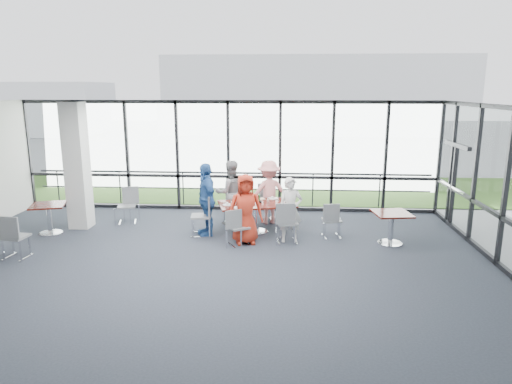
# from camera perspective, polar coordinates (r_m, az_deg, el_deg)

# --- Properties ---
(floor) EXTENTS (12.00, 10.00, 0.02)m
(floor) POSITION_cam_1_polar(r_m,az_deg,el_deg) (8.95, -7.42, -10.51)
(floor) COLOR #232931
(floor) RESTS_ON ground
(ceiling) EXTENTS (12.00, 10.00, 0.04)m
(ceiling) POSITION_cam_1_polar(r_m,az_deg,el_deg) (8.23, -8.07, 10.49)
(ceiling) COLOR white
(ceiling) RESTS_ON ground
(wall_front) EXTENTS (12.00, 0.10, 3.20)m
(wall_front) POSITION_cam_1_polar(r_m,az_deg,el_deg) (3.97, -22.75, -17.10)
(wall_front) COLOR silver
(wall_front) RESTS_ON ground
(curtain_wall_back) EXTENTS (12.00, 0.10, 3.20)m
(curtain_wall_back) POSITION_cam_1_polar(r_m,az_deg,el_deg) (13.30, -3.47, 4.50)
(curtain_wall_back) COLOR white
(curtain_wall_back) RESTS_ON ground
(exit_door) EXTENTS (0.12, 1.60, 2.10)m
(exit_door) POSITION_cam_1_polar(r_m,az_deg,el_deg) (12.81, 23.47, 0.64)
(exit_door) COLOR black
(exit_door) RESTS_ON ground
(structural_column) EXTENTS (0.50, 0.50, 3.20)m
(structural_column) POSITION_cam_1_polar(r_m,az_deg,el_deg) (12.39, -21.46, 3.03)
(structural_column) COLOR silver
(structural_column) RESTS_ON ground
(apron) EXTENTS (80.00, 70.00, 0.02)m
(apron) POSITION_cam_1_polar(r_m,az_deg,el_deg) (18.47, -1.46, 1.77)
(apron) COLOR gray
(apron) RESTS_ON ground
(grass_strip) EXTENTS (80.00, 5.00, 0.01)m
(grass_strip) POSITION_cam_1_polar(r_m,az_deg,el_deg) (16.51, -2.09, 0.54)
(grass_strip) COLOR #30501E
(grass_strip) RESTS_ON ground
(hangar_main) EXTENTS (24.00, 10.00, 6.00)m
(hangar_main) POSITION_cam_1_polar(r_m,az_deg,el_deg) (40.12, 7.30, 11.97)
(hangar_main) COLOR white
(hangar_main) RESTS_ON ground
(hangar_aux) EXTENTS (10.00, 6.00, 4.00)m
(hangar_aux) POSITION_cam_1_polar(r_m,az_deg,el_deg) (41.10, -25.16, 9.50)
(hangar_aux) COLOR white
(hangar_aux) RESTS_ON ground
(guard_rail) EXTENTS (12.00, 0.06, 0.06)m
(guard_rail) POSITION_cam_1_polar(r_m,az_deg,el_deg) (14.08, -3.11, 0.42)
(guard_rail) COLOR #2D2D33
(guard_rail) RESTS_ON ground
(main_table) EXTENTS (2.06, 1.48, 0.75)m
(main_table) POSITION_cam_1_polar(r_m,az_deg,el_deg) (11.30, 0.10, -2.04)
(main_table) COLOR #360A07
(main_table) RESTS_ON ground
(side_table_left) EXTENTS (0.97, 0.97, 0.75)m
(side_table_left) POSITION_cam_1_polar(r_m,az_deg,el_deg) (12.29, -24.52, -2.01)
(side_table_left) COLOR #360A07
(side_table_left) RESTS_ON ground
(side_table_right) EXTENTS (0.90, 0.90, 0.75)m
(side_table_right) POSITION_cam_1_polar(r_m,az_deg,el_deg) (10.90, 16.58, -3.13)
(side_table_right) COLOR #360A07
(side_table_right) RESTS_ON ground
(diner_near_left) EXTENTS (0.89, 0.69, 1.63)m
(diner_near_left) POSITION_cam_1_polar(r_m,az_deg,el_deg) (10.46, -1.33, -2.16)
(diner_near_left) COLOR #AC2917
(diner_near_left) RESTS_ON ground
(diner_near_right) EXTENTS (0.60, 0.46, 1.53)m
(diner_near_right) POSITION_cam_1_polar(r_m,az_deg,el_deg) (10.61, 4.32, -2.25)
(diner_near_right) COLOR silver
(diner_near_right) RESTS_ON ground
(diner_far_left) EXTENTS (0.95, 0.77, 1.70)m
(diner_far_left) POSITION_cam_1_polar(r_m,az_deg,el_deg) (11.98, -3.22, -0.07)
(diner_far_left) COLOR gray
(diner_far_left) RESTS_ON ground
(diner_far_right) EXTENTS (1.21, 0.89, 1.68)m
(diner_far_right) POSITION_cam_1_polar(r_m,az_deg,el_deg) (12.05, 1.61, -0.02)
(diner_far_right) COLOR #DC8785
(diner_far_right) RESTS_ON ground
(diner_end) EXTENTS (0.97, 1.19, 1.78)m
(diner_end) POSITION_cam_1_polar(r_m,az_deg,el_deg) (11.10, -6.24, -0.94)
(diner_end) COLOR #265091
(diner_end) RESTS_ON ground
(chair_main_nl) EXTENTS (0.57, 0.57, 0.85)m
(chair_main_nl) POSITION_cam_1_polar(r_m,az_deg,el_deg) (10.44, -2.18, -4.43)
(chair_main_nl) COLOR slate
(chair_main_nl) RESTS_ON ground
(chair_main_nr) EXTENTS (0.54, 0.54, 0.96)m
(chair_main_nr) POSITION_cam_1_polar(r_m,az_deg,el_deg) (10.63, 3.89, -3.83)
(chair_main_nr) COLOR slate
(chair_main_nr) RESTS_ON ground
(chair_main_fl) EXTENTS (0.46, 0.46, 0.92)m
(chair_main_fl) POSITION_cam_1_polar(r_m,az_deg,el_deg) (12.21, -2.95, -1.70)
(chair_main_fl) COLOR slate
(chair_main_fl) RESTS_ON ground
(chair_main_fr) EXTENTS (0.56, 0.56, 0.97)m
(chair_main_fr) POSITION_cam_1_polar(r_m,az_deg,el_deg) (12.33, 1.00, -1.43)
(chair_main_fr) COLOR slate
(chair_main_fr) RESTS_ON ground
(chair_main_end) EXTENTS (0.53, 0.53, 0.97)m
(chair_main_end) POSITION_cam_1_polar(r_m,az_deg,el_deg) (11.17, -6.88, -3.01)
(chair_main_end) COLOR slate
(chair_main_end) RESTS_ON ground
(chair_spare_la) EXTENTS (0.50, 0.50, 0.94)m
(chair_spare_la) POSITION_cam_1_polar(r_m,az_deg,el_deg) (10.87, -27.88, -4.98)
(chair_spare_la) COLOR slate
(chair_spare_la) RESTS_ON ground
(chair_spare_lb) EXTENTS (0.56, 0.56, 0.93)m
(chair_spare_lb) POSITION_cam_1_polar(r_m,az_deg,el_deg) (12.60, -15.87, -1.71)
(chair_spare_lb) COLOR slate
(chair_spare_lb) RESTS_ON ground
(chair_spare_r) EXTENTS (0.49, 0.49, 0.85)m
(chair_spare_r) POSITION_cam_1_polar(r_m,az_deg,el_deg) (11.13, 9.46, -3.50)
(chair_spare_r) COLOR slate
(chair_spare_r) RESTS_ON ground
(plate_nl) EXTENTS (0.27, 0.27, 0.01)m
(plate_nl) POSITION_cam_1_polar(r_m,az_deg,el_deg) (10.82, -2.15, -1.97)
(plate_nl) COLOR white
(plate_nl) RESTS_ON main_table
(plate_nr) EXTENTS (0.24, 0.24, 0.01)m
(plate_nr) POSITION_cam_1_polar(r_m,az_deg,el_deg) (11.05, 3.49, -1.67)
(plate_nr) COLOR white
(plate_nr) RESTS_ON main_table
(plate_fl) EXTENTS (0.24, 0.24, 0.01)m
(plate_fl) POSITION_cam_1_polar(r_m,az_deg,el_deg) (11.46, -2.55, -1.13)
(plate_fl) COLOR white
(plate_fl) RESTS_ON main_table
(plate_fr) EXTENTS (0.27, 0.27, 0.01)m
(plate_fr) POSITION_cam_1_polar(r_m,az_deg,el_deg) (11.72, 2.09, -0.81)
(plate_fr) COLOR white
(plate_fr) RESTS_ON main_table
(plate_end) EXTENTS (0.24, 0.24, 0.01)m
(plate_end) POSITION_cam_1_polar(r_m,az_deg,el_deg) (11.11, -3.57, -1.59)
(plate_end) COLOR white
(plate_end) RESTS_ON main_table
(tumbler_a) EXTENTS (0.07, 0.07, 0.14)m
(tumbler_a) POSITION_cam_1_polar(r_m,az_deg,el_deg) (11.03, -0.78, -1.33)
(tumbler_a) COLOR white
(tumbler_a) RESTS_ON main_table
(tumbler_b) EXTENTS (0.07, 0.07, 0.14)m
(tumbler_b) POSITION_cam_1_polar(r_m,az_deg,el_deg) (11.17, 1.53, -1.16)
(tumbler_b) COLOR white
(tumbler_b) RESTS_ON main_table
(tumbler_c) EXTENTS (0.08, 0.08, 0.15)m
(tumbler_c) POSITION_cam_1_polar(r_m,az_deg,el_deg) (11.45, -0.11, -0.78)
(tumbler_c) COLOR white
(tumbler_c) RESTS_ON main_table
(tumbler_d) EXTENTS (0.07, 0.07, 0.14)m
(tumbler_d) POSITION_cam_1_polar(r_m,az_deg,el_deg) (10.99, -3.04, -1.42)
(tumbler_d) COLOR white
(tumbler_d) RESTS_ON main_table
(menu_a) EXTENTS (0.37, 0.31, 0.00)m
(menu_a) POSITION_cam_1_polar(r_m,az_deg,el_deg) (10.85, -0.34, -1.95)
(menu_a) COLOR silver
(menu_a) RESTS_ON main_table
(menu_b) EXTENTS (0.30, 0.22, 0.00)m
(menu_b) POSITION_cam_1_polar(r_m,az_deg,el_deg) (11.25, 4.46, -1.45)
(menu_b) COLOR silver
(menu_b) RESTS_ON main_table
(menu_c) EXTENTS (0.36, 0.32, 0.00)m
(menu_c) POSITION_cam_1_polar(r_m,az_deg,el_deg) (11.68, 0.36, -0.87)
(menu_c) COLOR silver
(menu_c) RESTS_ON main_table
(condiment_caddy) EXTENTS (0.10, 0.07, 0.04)m
(condiment_caddy) POSITION_cam_1_polar(r_m,az_deg,el_deg) (11.31, 0.46, -1.24)
(condiment_caddy) COLOR black
(condiment_caddy) RESTS_ON main_table
(ketchup_bottle) EXTENTS (0.06, 0.06, 0.18)m
(ketchup_bottle) POSITION_cam_1_polar(r_m,az_deg,el_deg) (11.31, 0.15, -0.87)
(ketchup_bottle) COLOR #94000E
(ketchup_bottle) RESTS_ON main_table
(green_bottle) EXTENTS (0.05, 0.05, 0.20)m
(green_bottle) POSITION_cam_1_polar(r_m,az_deg,el_deg) (11.35, 0.38, -0.78)
(green_bottle) COLOR #287C34
(green_bottle) RESTS_ON main_table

